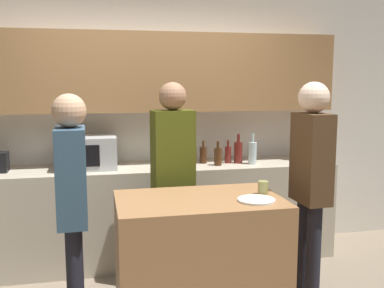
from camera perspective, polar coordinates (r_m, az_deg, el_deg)
The scene contains 16 objects.
back_wall at distance 4.50m, azimuth -5.93°, elevation 5.34°, with size 6.40×0.40×2.70m.
back_counter at distance 4.42m, azimuth -5.34°, elevation -8.79°, with size 3.60×0.62×0.94m.
kitchen_island at distance 3.33m, azimuth 0.93°, elevation -14.67°, with size 1.16×0.73×0.93m.
microwave at distance 4.26m, azimuth -13.10°, elevation -1.07°, with size 0.52×0.39×0.30m.
potted_plant at distance 4.71m, azimuth 13.59°, elevation 0.38°, with size 0.14×0.14×0.39m.
bottle_0 at distance 4.37m, azimuth 0.09°, elevation -1.44°, with size 0.07×0.07×0.23m.
bottle_1 at distance 4.42m, azimuth 1.44°, elevation -1.36°, with size 0.07×0.07×0.22m.
bottle_2 at distance 4.32m, azimuth 3.31°, elevation -1.55°, with size 0.07×0.07×0.23m.
bottle_3 at distance 4.45m, azimuth 4.60°, elevation -1.30°, with size 0.06×0.06×0.23m.
bottle_4 at distance 4.45m, azimuth 5.89°, elevation -1.01°, with size 0.08×0.08×0.29m.
bottle_5 at distance 4.42m, azimuth 7.68°, elevation -1.07°, with size 0.08×0.08×0.30m.
plate_on_island at distance 3.13m, azimuth 8.17°, elevation -7.05°, with size 0.26×0.26×0.01m.
cup_0 at distance 3.30m, azimuth 9.01°, elevation -5.53°, with size 0.08×0.08×0.10m.
person_left at distance 3.73m, azimuth -2.43°, elevation -2.86°, with size 0.36×0.23×1.74m.
person_center at distance 3.07m, azimuth -14.96°, elevation -6.49°, with size 0.22×0.34×1.67m.
person_right at distance 3.47m, azimuth 14.86°, elevation -3.92°, with size 0.23×0.35×1.74m.
Camera 1 is at (-0.48, -2.81, 1.76)m, focal length 42.00 mm.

